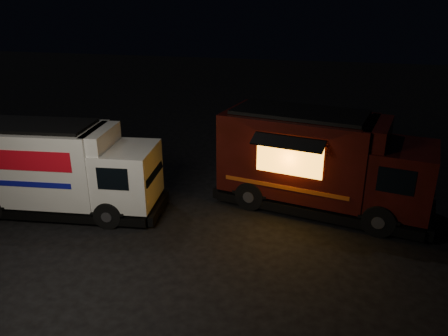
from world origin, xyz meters
TOP-DOWN VIEW (x-y plane):
  - ground at (0.00, 0.00)m, footprint 80.00×80.00m
  - white_truck at (-4.32, 1.15)m, footprint 6.81×2.96m
  - red_truck at (4.05, 3.34)m, footprint 7.47×4.00m

SIDE VIEW (x-z plane):
  - ground at x=0.00m, z-range 0.00..0.00m
  - white_truck at x=-4.32m, z-range 0.00..3.00m
  - red_truck at x=4.05m, z-range 0.00..3.30m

